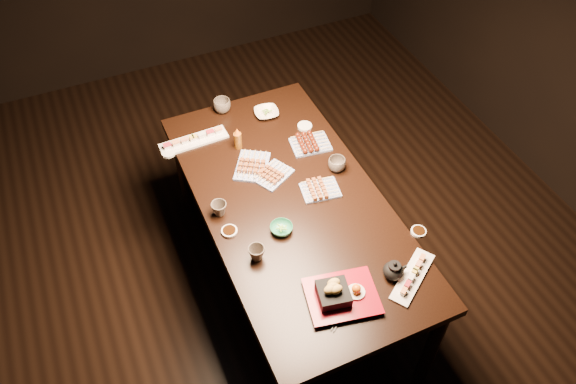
% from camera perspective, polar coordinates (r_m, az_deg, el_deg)
% --- Properties ---
extents(ground, '(5.00, 5.00, 0.00)m').
position_cam_1_polar(ground, '(3.53, 0.12, -8.43)').
color(ground, black).
rests_on(ground, ground).
extents(dining_table, '(1.22, 1.93, 0.75)m').
position_cam_1_polar(dining_table, '(3.20, 0.37, -5.36)').
color(dining_table, black).
rests_on(dining_table, ground).
extents(sushi_platter_near, '(0.32, 0.26, 0.04)m').
position_cam_1_polar(sushi_platter_near, '(2.67, 12.57, -8.24)').
color(sushi_platter_near, white).
rests_on(sushi_platter_near, dining_table).
extents(sushi_platter_far, '(0.39, 0.12, 0.05)m').
position_cam_1_polar(sushi_platter_far, '(3.25, -9.59, 5.36)').
color(sushi_platter_far, white).
rests_on(sushi_platter_far, dining_table).
extents(yakitori_plate_center, '(0.24, 0.22, 0.05)m').
position_cam_1_polar(yakitori_plate_center, '(3.01, -1.53, 1.96)').
color(yakitori_plate_center, '#828EB6').
rests_on(yakitori_plate_center, dining_table).
extents(yakitori_plate_right, '(0.22, 0.17, 0.05)m').
position_cam_1_polar(yakitori_plate_right, '(2.94, 3.31, 0.42)').
color(yakitori_plate_right, '#828EB6').
rests_on(yakitori_plate_right, dining_table).
extents(yakitori_plate_left, '(0.26, 0.28, 0.06)m').
position_cam_1_polar(yakitori_plate_left, '(3.06, -3.67, 2.90)').
color(yakitori_plate_left, '#828EB6').
rests_on(yakitori_plate_left, dining_table).
extents(tsukune_plate, '(0.24, 0.18, 0.06)m').
position_cam_1_polar(tsukune_plate, '(3.18, 2.30, 5.10)').
color(tsukune_plate, '#828EB6').
rests_on(tsukune_plate, dining_table).
extents(edamame_bowl_green, '(0.13, 0.13, 0.04)m').
position_cam_1_polar(edamame_bowl_green, '(2.77, -0.67, -3.73)').
color(edamame_bowl_green, '#298058').
rests_on(edamame_bowl_green, dining_table).
extents(edamame_bowl_cream, '(0.16, 0.16, 0.03)m').
position_cam_1_polar(edamame_bowl_cream, '(3.39, -2.21, 8.03)').
color(edamame_bowl_cream, '#F3E1C7').
rests_on(edamame_bowl_cream, dining_table).
extents(tempura_tray, '(0.36, 0.31, 0.12)m').
position_cam_1_polar(tempura_tray, '(2.52, 5.57, -10.01)').
color(tempura_tray, black).
rests_on(tempura_tray, dining_table).
extents(teacup_near_left, '(0.08, 0.08, 0.07)m').
position_cam_1_polar(teacup_near_left, '(2.66, -3.21, -6.22)').
color(teacup_near_left, '#4F453C').
rests_on(teacup_near_left, dining_table).
extents(teacup_mid_right, '(0.10, 0.10, 0.08)m').
position_cam_1_polar(teacup_mid_right, '(3.05, 4.98, 2.82)').
color(teacup_mid_right, '#4F453C').
rests_on(teacup_mid_right, dining_table).
extents(teacup_far_left, '(0.11, 0.11, 0.07)m').
position_cam_1_polar(teacup_far_left, '(2.84, -7.01, -1.70)').
color(teacup_far_left, '#4F453C').
rests_on(teacup_far_left, dining_table).
extents(teacup_far_right, '(0.13, 0.13, 0.08)m').
position_cam_1_polar(teacup_far_right, '(3.42, -6.71, 8.70)').
color(teacup_far_right, '#4F453C').
rests_on(teacup_far_right, dining_table).
extents(teapot, '(0.13, 0.13, 0.10)m').
position_cam_1_polar(teapot, '(2.63, 10.69, -7.74)').
color(teapot, black).
rests_on(teapot, dining_table).
extents(condiment_bottle, '(0.06, 0.06, 0.14)m').
position_cam_1_polar(condiment_bottle, '(3.16, -5.13, 5.47)').
color(condiment_bottle, brown).
rests_on(condiment_bottle, dining_table).
extents(sauce_dish_west, '(0.09, 0.09, 0.01)m').
position_cam_1_polar(sauce_dish_west, '(2.79, -5.98, -3.98)').
color(sauce_dish_west, white).
rests_on(sauce_dish_west, dining_table).
extents(sauce_dish_east, '(0.10, 0.10, 0.02)m').
position_cam_1_polar(sauce_dish_east, '(3.31, 1.71, 6.69)').
color(sauce_dish_east, white).
rests_on(sauce_dish_east, dining_table).
extents(sauce_dish_se, '(0.09, 0.09, 0.01)m').
position_cam_1_polar(sauce_dish_se, '(2.84, 13.11, -3.92)').
color(sauce_dish_se, white).
rests_on(sauce_dish_se, dining_table).
extents(sauce_dish_nw, '(0.10, 0.10, 0.01)m').
position_cam_1_polar(sauce_dish_nw, '(3.21, -12.05, 3.90)').
color(sauce_dish_nw, white).
rests_on(sauce_dish_nw, dining_table).
extents(chopsticks_near, '(0.19, 0.15, 0.01)m').
position_cam_1_polar(chopsticks_near, '(2.54, 5.68, -11.96)').
color(chopsticks_near, black).
rests_on(chopsticks_near, dining_table).
extents(chopsticks_se, '(0.20, 0.09, 0.01)m').
position_cam_1_polar(chopsticks_se, '(2.72, 12.61, -7.19)').
color(chopsticks_se, black).
rests_on(chopsticks_se, dining_table).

